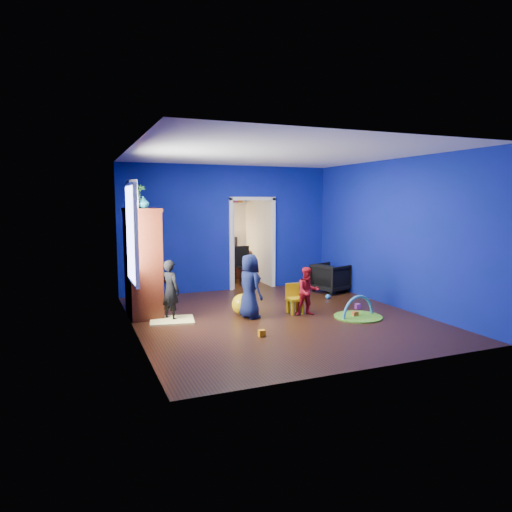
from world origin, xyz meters
name	(u,v)px	position (x,y,z in m)	size (l,w,h in m)	color
floor	(277,317)	(0.00, 0.00, 0.00)	(5.00, 5.50, 0.01)	black
ceiling	(278,154)	(0.00, 0.00, 2.90)	(5.00, 5.50, 0.01)	white
wall_back	(228,228)	(0.00, 2.75, 1.45)	(5.00, 0.02, 2.90)	navy
wall_front	(373,254)	(0.00, -2.75, 1.45)	(5.00, 0.02, 2.90)	navy
wall_left	(133,242)	(-2.50, 0.00, 1.45)	(0.02, 5.50, 2.90)	navy
wall_right	(393,233)	(2.50, 0.00, 1.45)	(0.02, 5.50, 2.90)	navy
alcove	(240,234)	(0.60, 3.62, 1.25)	(1.00, 1.75, 2.50)	silver
armchair	(331,278)	(2.10, 1.63, 0.33)	(0.70, 0.73, 0.66)	black
child_black	(170,290)	(-1.82, 0.55, 0.53)	(0.39, 0.26, 1.07)	black
child_navy	(250,286)	(-0.47, 0.16, 0.57)	(0.56, 0.37, 1.15)	#0F1038
toddler_red	(308,291)	(0.58, -0.06, 0.44)	(0.43, 0.34, 0.89)	#AE1220
vase	(143,202)	(-2.20, 0.81, 2.06)	(0.20, 0.20, 0.21)	#0D626B
potted_plant	(139,196)	(-2.20, 1.33, 2.18)	(0.24, 0.24, 0.43)	green
tv_armoire	(143,262)	(-2.20, 1.11, 0.98)	(0.58, 1.14, 1.96)	#391009
crt_tv	(145,260)	(-2.16, 1.11, 1.02)	(0.46, 0.70, 0.54)	silver
yellow_blanket	(172,320)	(-1.82, 0.45, 0.01)	(0.75, 0.60, 0.03)	#F2E07A
hopper_ball	(242,304)	(-0.52, 0.41, 0.19)	(0.39, 0.39, 0.39)	yellow
kid_chair	(295,300)	(0.43, 0.14, 0.25)	(0.28, 0.28, 0.50)	yellow
play_mat	(358,317)	(1.35, -0.55, 0.01)	(0.86, 0.86, 0.02)	green
toy_arch	(358,316)	(1.35, -0.55, 0.02)	(0.78, 0.78, 0.05)	#3F8CD8
window_left	(131,234)	(-2.48, 0.35, 1.55)	(0.03, 0.95, 1.55)	white
curtain	(134,249)	(-2.37, 0.90, 1.25)	(0.14, 0.42, 2.40)	slate
doorway	(252,245)	(0.60, 2.75, 1.05)	(1.16, 0.10, 2.10)	white
study_desk	(232,265)	(0.60, 4.26, 0.38)	(0.88, 0.44, 0.75)	#3D140A
desk_monitor	(230,243)	(0.60, 4.38, 0.95)	(0.40, 0.05, 0.32)	black
desk_lamp	(221,244)	(0.32, 4.32, 0.93)	(0.14, 0.14, 0.14)	#FFD88C
folding_chair	(244,266)	(0.60, 3.30, 0.46)	(0.40, 0.40, 0.92)	black
book_shelf	(230,203)	(0.60, 4.37, 2.02)	(0.88, 0.24, 0.04)	white
toy_0	(355,314)	(1.31, -0.51, 0.05)	(0.10, 0.08, 0.10)	#DA5524
toy_1	(328,296)	(1.65, 0.99, 0.06)	(0.11, 0.11, 0.11)	blue
toy_2	(262,333)	(-0.71, -0.97, 0.05)	(0.10, 0.08, 0.10)	orange
toy_3	(292,301)	(0.74, 0.89, 0.06)	(0.11, 0.11, 0.11)	green
toy_4	(358,306)	(1.72, -0.01, 0.05)	(0.10, 0.08, 0.10)	#CA4BB9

